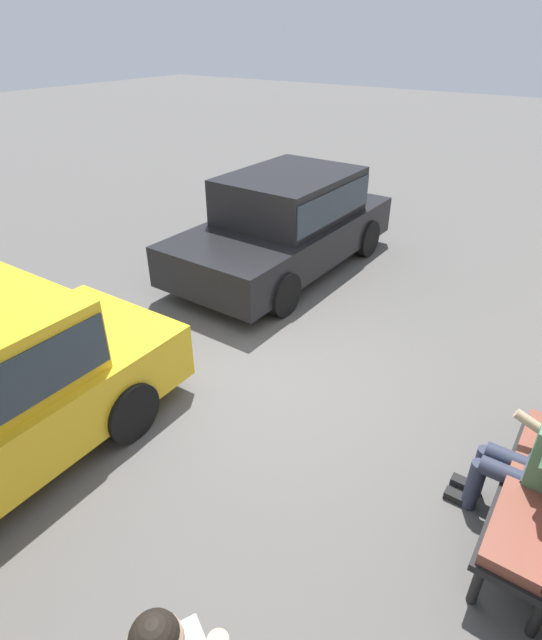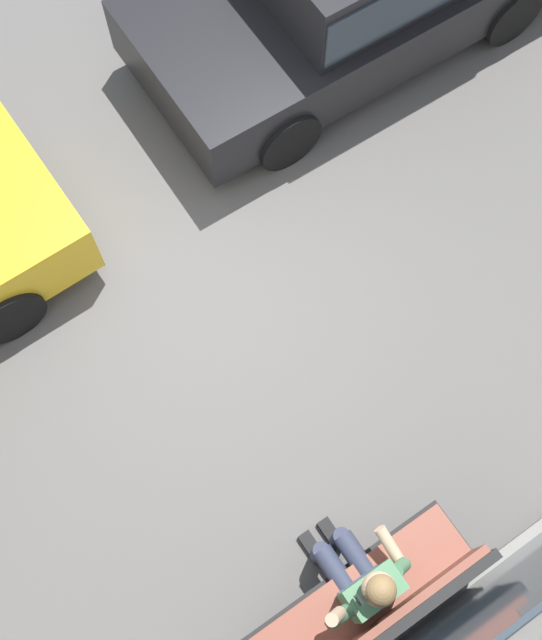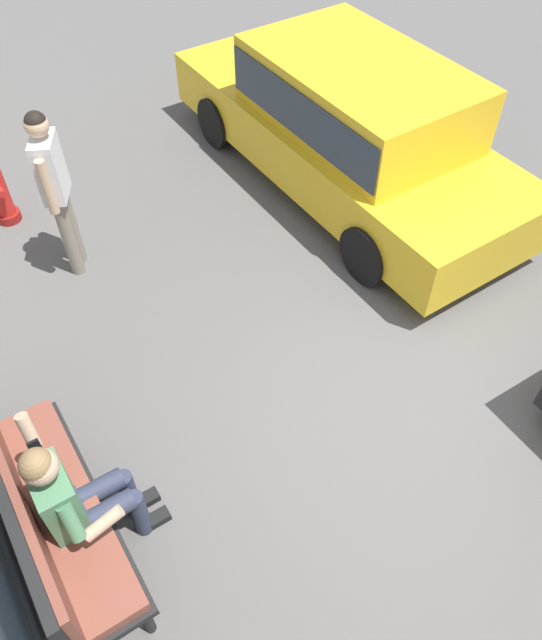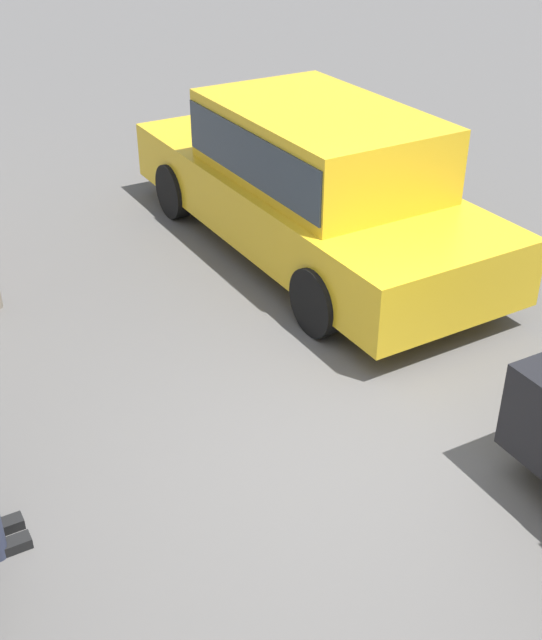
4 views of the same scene
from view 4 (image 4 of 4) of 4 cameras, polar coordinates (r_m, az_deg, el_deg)
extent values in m
plane|color=#565451|center=(5.63, 5.89, -9.43)|extent=(60.00, 60.00, 0.00)
cube|color=black|center=(5.31, -18.49, -13.75)|extent=(0.10, 0.24, 0.07)
cube|color=black|center=(5.18, -18.02, -15.03)|extent=(0.10, 0.24, 0.07)
cube|color=gold|center=(8.15, 2.51, 8.47)|extent=(4.70, 1.78, 0.61)
cube|color=gold|center=(7.78, 3.38, 12.42)|extent=(2.46, 1.54, 0.68)
cube|color=#28333D|center=(7.78, 3.38, 12.42)|extent=(2.41, 1.57, 0.48)
cylinder|color=black|center=(9.08, -6.92, 9.09)|extent=(0.61, 0.19, 0.61)
cylinder|color=black|center=(9.78, 1.90, 10.92)|extent=(0.61, 0.19, 0.61)
cylinder|color=black|center=(6.76, 3.29, 1.33)|extent=(0.61, 0.19, 0.61)
cylinder|color=black|center=(7.69, 13.48, 4.30)|extent=(0.61, 0.19, 0.61)
camera|label=1|loc=(7.19, -33.04, 25.65)|focal=28.00mm
camera|label=2|loc=(5.30, -48.82, 56.35)|focal=45.00mm
camera|label=3|loc=(1.82, -44.87, 51.43)|focal=35.00mm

